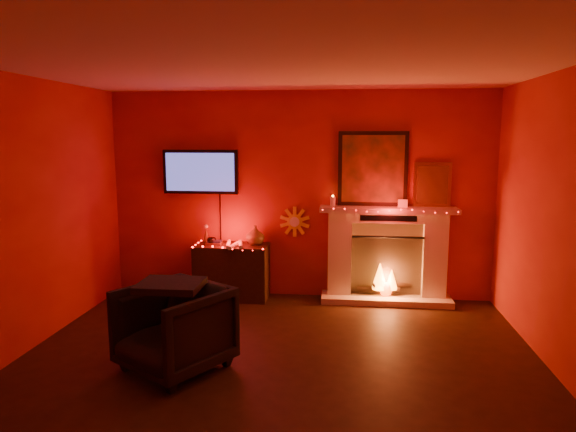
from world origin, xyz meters
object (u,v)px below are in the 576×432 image
fireplace (386,246)px  armchair (174,328)px  console_table (233,269)px  tv (201,172)px  sunburst_clock (295,222)px

fireplace → armchair: bearing=-132.4°
console_table → fireplace: bearing=3.7°
tv → armchair: tv is taller
tv → console_table: (0.45, -0.19, -1.26)m
tv → console_table: size_ratio=1.28×
tv → sunburst_clock: tv is taller
fireplace → armchair: (-2.06, -2.25, -0.33)m
tv → sunburst_clock: size_ratio=3.10×
sunburst_clock → armchair: (-0.87, -2.34, -0.61)m
fireplace → armchair: size_ratio=2.54×
console_table → armchair: console_table is taller
fireplace → sunburst_clock: size_ratio=5.45×
fireplace → sunburst_clock: 1.23m
tv → sunburst_clock: 1.41m
tv → armchair: size_ratio=1.45×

